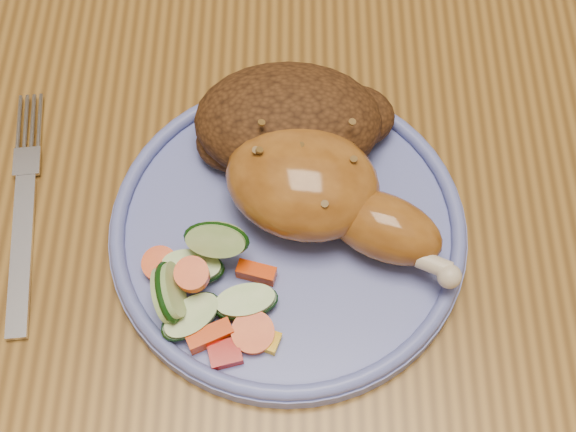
% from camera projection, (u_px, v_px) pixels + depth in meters
% --- Properties ---
extents(ground, '(4.00, 4.00, 0.00)m').
position_uv_depth(ground, '(298.00, 393.00, 1.25)').
color(ground, brown).
rests_on(ground, ground).
extents(dining_table, '(0.90, 1.40, 0.75)m').
position_uv_depth(dining_table, '(306.00, 165.00, 0.67)').
color(dining_table, brown).
rests_on(dining_table, ground).
extents(plate, '(0.24, 0.24, 0.01)m').
position_uv_depth(plate, '(288.00, 231.00, 0.54)').
color(plate, '#606DC2').
rests_on(plate, dining_table).
extents(plate_rim, '(0.24, 0.24, 0.01)m').
position_uv_depth(plate_rim, '(288.00, 223.00, 0.53)').
color(plate_rim, '#606DC2').
rests_on(plate_rim, plate).
extents(chicken_leg, '(0.16, 0.13, 0.05)m').
position_uv_depth(chicken_leg, '(322.00, 193.00, 0.52)').
color(chicken_leg, '#A06021').
rests_on(chicken_leg, plate).
extents(rice_pilaf, '(0.14, 0.09, 0.06)m').
position_uv_depth(rice_pilaf, '(292.00, 122.00, 0.55)').
color(rice_pilaf, '#452711').
rests_on(rice_pilaf, plate).
extents(vegetable_pile, '(0.09, 0.10, 0.05)m').
position_uv_depth(vegetable_pile, '(206.00, 288.00, 0.50)').
color(vegetable_pile, '#A50A05').
rests_on(vegetable_pile, plate).
extents(fork, '(0.03, 0.17, 0.00)m').
position_uv_depth(fork, '(24.00, 217.00, 0.55)').
color(fork, silver).
rests_on(fork, dining_table).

